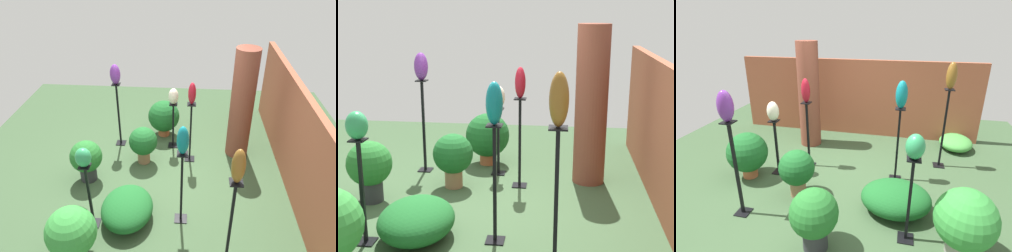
{
  "view_description": "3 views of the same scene",
  "coord_description": "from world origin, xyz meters",
  "views": [
    {
      "loc": [
        4.84,
        0.46,
        4.0
      ],
      "look_at": [
        0.13,
        0.1,
        1.17
      ],
      "focal_mm": 35.0,
      "sensor_mm": 36.0,
      "label": 1
    },
    {
      "loc": [
        5.6,
        1.05,
        2.46
      ],
      "look_at": [
        -0.2,
        0.34,
        0.95
      ],
      "focal_mm": 50.0,
      "sensor_mm": 36.0,
      "label": 2
    },
    {
      "loc": [
        1.09,
        -3.67,
        2.55
      ],
      "look_at": [
        0.17,
        0.35,
        0.93
      ],
      "focal_mm": 28.0,
      "sensor_mm": 36.0,
      "label": 3
    }
  ],
  "objects": [
    {
      "name": "art_vase_jade",
      "position": [
        1.27,
        -0.99,
        1.3
      ],
      "size": [
        0.21,
        0.23,
        0.29
      ],
      "primitive_type": "ellipsoid",
      "color": "#2D9356",
      "rests_on": "pedestal_jade"
    },
    {
      "name": "pedestal_ivory",
      "position": [
        -1.01,
        0.13,
        0.46
      ],
      "size": [
        0.2,
        0.2,
        1.01
      ],
      "color": "black",
      "rests_on": "ground"
    },
    {
      "name": "art_vase_ruby",
      "position": [
        -0.54,
        0.49,
        1.47
      ],
      "size": [
        0.16,
        0.15,
        0.42
      ],
      "primitive_type": "ellipsoid",
      "color": "maroon",
      "rests_on": "pedestal_ruby"
    },
    {
      "name": "ground_plane",
      "position": [
        0.0,
        0.0,
        0.0
      ],
      "size": [
        8.0,
        8.0,
        0.0
      ],
      "primitive_type": "plane",
      "color": "#385133"
    },
    {
      "name": "pedestal_ruby",
      "position": [
        -0.54,
        0.49,
        0.58
      ],
      "size": [
        0.2,
        0.2,
        1.26
      ],
      "color": "black",
      "rests_on": "ground"
    },
    {
      "name": "foliage_bed_east",
      "position": [
        1.12,
        -0.47,
        0.21
      ],
      "size": [
        1.0,
        0.82,
        0.43
      ],
      "primitive_type": "ellipsoid",
      "color": "#195923",
      "rests_on": "ground"
    },
    {
      "name": "brick_pillar",
      "position": [
        -0.85,
        1.46,
        1.12
      ],
      "size": [
        0.45,
        0.45,
        2.23
      ],
      "primitive_type": "cylinder",
      "color": "brown",
      "rests_on": "ground"
    },
    {
      "name": "art_vase_ivory",
      "position": [
        -1.01,
        0.13,
        1.18
      ],
      "size": [
        0.2,
        0.2,
        0.33
      ],
      "primitive_type": "ellipsoid",
      "color": "beige",
      "rests_on": "pedestal_ivory"
    },
    {
      "name": "art_vase_violet",
      "position": [
        -1.01,
        -1.01,
        1.6
      ],
      "size": [
        0.19,
        0.2,
        0.4
      ],
      "primitive_type": "ellipsoid",
      "color": "#6B2D8C",
      "rests_on": "pedestal_violet"
    },
    {
      "name": "pedestal_violet",
      "position": [
        -1.01,
        -1.01,
        0.65
      ],
      "size": [
        0.2,
        0.2,
        1.4
      ],
      "color": "black",
      "rests_on": "ground"
    },
    {
      "name": "pedestal_teal",
      "position": [
        1.08,
        0.38,
        0.6
      ],
      "size": [
        0.2,
        0.2,
        1.3
      ],
      "color": "black",
      "rests_on": "ground"
    },
    {
      "name": "art_vase_teal",
      "position": [
        1.08,
        0.38,
        1.52
      ],
      "size": [
        0.19,
        0.17,
        0.44
      ],
      "primitive_type": "ellipsoid",
      "color": "#0F727A",
      "rests_on": "pedestal_teal"
    },
    {
      "name": "potted_plant_back_center",
      "position": [
        -0.4,
        -0.42,
        0.46
      ],
      "size": [
        0.56,
        0.56,
        0.76
      ],
      "color": "#936B4C",
      "rests_on": "ground"
    },
    {
      "name": "pedestal_bronze",
      "position": [
        1.87,
        1.03,
        0.69
      ],
      "size": [
        0.2,
        0.2,
        1.5
      ],
      "color": "black",
      "rests_on": "ground"
    },
    {
      "name": "pedestal_jade",
      "position": [
        1.27,
        -0.99,
        0.53
      ],
      "size": [
        0.2,
        0.2,
        1.15
      ],
      "color": "black",
      "rests_on": "ground"
    },
    {
      "name": "brick_wall_back",
      "position": [
        0.0,
        2.29,
        0.9
      ],
      "size": [
        5.6,
        0.12,
        1.79
      ],
      "primitive_type": "cube",
      "color": "#9E5138",
      "rests_on": "ground"
    },
    {
      "name": "potted_plant_front_left",
      "position": [
        -1.44,
        -0.11,
        0.46
      ],
      "size": [
        0.69,
        0.69,
        0.82
      ],
      "color": "#B25B38",
      "rests_on": "ground"
    },
    {
      "name": "potted_plant_front_right",
      "position": [
        0.21,
        -1.37,
        0.47
      ],
      "size": [
        0.58,
        0.58,
        0.8
      ],
      "color": "#2D2D33",
      "rests_on": "ground"
    },
    {
      "name": "potted_plant_walkway_edge",
      "position": [
        1.89,
        -1.08,
        0.48
      ],
      "size": [
        0.7,
        0.7,
        0.86
      ],
      "color": "gray",
      "rests_on": "ground"
    },
    {
      "name": "art_vase_bronze",
      "position": [
        1.87,
        1.03,
        1.73
      ],
      "size": [
        0.18,
        0.16,
        0.46
      ],
      "primitive_type": "ellipsoid",
      "color": "brown",
      "rests_on": "pedestal_bronze"
    }
  ]
}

